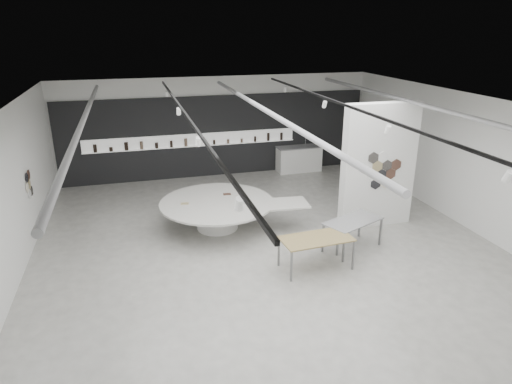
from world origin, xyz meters
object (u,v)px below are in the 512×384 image
object	(u,v)px
sample_table_stone	(353,223)
kitchen_counter	(299,159)
sample_table_wood	(316,240)
partition_column	(379,166)
display_island	(220,211)

from	to	relation	value
sample_table_stone	kitchen_counter	distance (m)	6.87
sample_table_wood	sample_table_stone	distance (m)	1.49
partition_column	sample_table_stone	xyz separation A→B (m)	(-1.36, -1.28, -1.06)
display_island	sample_table_wood	xyz separation A→B (m)	(1.79, -2.90, 0.20)
kitchen_counter	partition_column	bearing A→B (deg)	-87.88
partition_column	sample_table_wood	bearing A→B (deg)	-143.56
sample_table_wood	partition_column	bearing A→B (deg)	36.44
sample_table_wood	sample_table_stone	world-z (taller)	sample_table_stone
partition_column	display_island	xyz separation A→B (m)	(-4.47, 0.92, -1.26)
kitchen_counter	sample_table_wood	bearing A→B (deg)	-108.64
sample_table_wood	kitchen_counter	distance (m)	7.86
sample_table_stone	partition_column	bearing A→B (deg)	43.19
sample_table_stone	sample_table_wood	bearing A→B (deg)	-152.00
sample_table_wood	kitchen_counter	xyz separation A→B (m)	(2.36, 7.49, -0.23)
partition_column	kitchen_counter	xyz separation A→B (m)	(-0.31, 5.52, -1.29)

